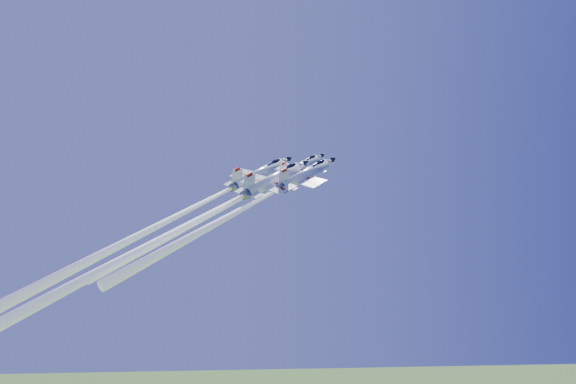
{
  "coord_description": "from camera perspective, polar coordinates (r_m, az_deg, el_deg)",
  "views": [
    {
      "loc": [
        -13.39,
        -123.08,
        66.77
      ],
      "look_at": [
        0.0,
        0.0,
        80.97
      ],
      "focal_mm": 40.0,
      "sensor_mm": 36.0,
      "label": 1
    }
  ],
  "objects": [
    {
      "name": "jet_lead",
      "position": [
        116.36,
        -5.19,
        -1.09
      ],
      "size": [
        30.63,
        30.36,
        37.55
      ],
      "rotation": [
        0.49,
        0.29,
        -0.81
      ],
      "color": "white"
    },
    {
      "name": "jet_right",
      "position": [
        110.27,
        -4.05,
        -1.49
      ],
      "size": [
        30.4,
        29.24,
        33.96
      ],
      "rotation": [
        0.49,
        0.29,
        -0.81
      ],
      "color": "white"
    },
    {
      "name": "jet_left",
      "position": [
        119.19,
        -9.86,
        -2.11
      ],
      "size": [
        36.53,
        35.82,
        43.03
      ],
      "rotation": [
        0.49,
        0.29,
        -0.81
      ],
      "color": "white"
    },
    {
      "name": "jet_slot",
      "position": [
        105.32,
        -9.84,
        -3.4
      ],
      "size": [
        37.44,
        36.89,
        44.93
      ],
      "rotation": [
        0.49,
        0.29,
        -0.81
      ],
      "color": "white"
    }
  ]
}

